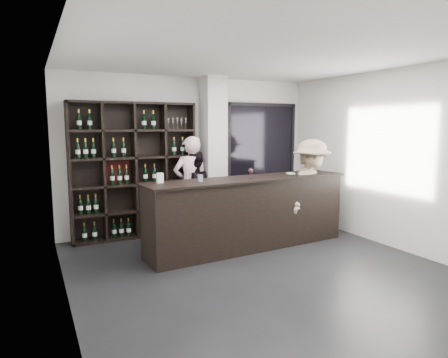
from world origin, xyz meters
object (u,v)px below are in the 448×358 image
tasting_counter (249,213)px  taster_black (193,192)px  wine_shelf (134,171)px  customer (311,190)px  taster_pink (191,185)px

tasting_counter → taster_black: (-0.45, 1.30, 0.19)m
wine_shelf → tasting_counter: wine_shelf is taller
tasting_counter → customer: bearing=-6.7°
wine_shelf → tasting_counter: (1.50, -1.47, -0.62)m
tasting_counter → customer: customer is taller
wine_shelf → taster_black: 1.15m
taster_pink → taster_black: 0.14m
taster_black → customer: size_ratio=0.87×
taster_pink → taster_black: taster_pink is taller
tasting_counter → taster_black: bearing=104.8°
wine_shelf → tasting_counter: 2.19m
tasting_counter → customer: size_ratio=2.00×
taster_pink → taster_black: (0.05, 0.00, -0.13)m
wine_shelf → taster_black: size_ratio=1.56×
wine_shelf → taster_pink: (1.00, -0.17, -0.30)m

